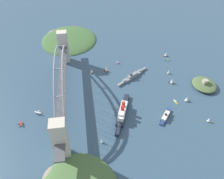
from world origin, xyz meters
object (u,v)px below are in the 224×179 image
seaplane_taxiing_near_bridge (38,113)px  seaplane_second_in_formation (20,124)px  small_boat_1 (102,141)px  small_boat_4 (166,54)px  harbor_arch_bridge (62,82)px  fort_island_mid_harbor (204,84)px  small_boat_8 (176,102)px  small_boat_9 (106,69)px  harbor_ferry_steamer (166,116)px  small_boat_0 (187,99)px  small_boat_2 (92,71)px  small_boat_3 (209,120)px  small_boat_6 (169,72)px  small_boat_5 (172,81)px  small_boat_7 (168,60)px  naval_cruiser (132,76)px  small_boat_10 (118,62)px  ocean_liner (122,112)px

seaplane_taxiing_near_bridge → seaplane_second_in_formation: 30.45m
small_boat_1 → small_boat_4: size_ratio=0.85×
harbor_arch_bridge → fort_island_mid_harbor: bearing=88.8°
small_boat_8 → small_boat_9: size_ratio=1.09×
harbor_arch_bridge → harbor_ferry_steamer: harbor_arch_bridge is taller
seaplane_second_in_formation → small_boat_1: 124.81m
harbor_ferry_steamer → small_boat_8: 40.97m
harbor_ferry_steamer → small_boat_1: 105.73m
small_boat_0 → small_boat_2: size_ratio=1.05×
small_boat_9 → small_boat_3: bearing=42.2°
small_boat_2 → small_boat_6: 145.04m
seaplane_second_in_formation → small_boat_6: size_ratio=1.19×
harbor_arch_bridge → small_boat_5: harbor_arch_bridge is taller
harbor_arch_bridge → small_boat_8: 185.81m
small_boat_2 → small_boat_6: bearing=80.6°
small_boat_1 → small_boat_7: bearing=139.8°
small_boat_5 → small_boat_9: (-52.97, -111.50, 0.04)m
small_boat_5 → small_boat_6: small_boat_5 is taller
seaplane_taxiing_near_bridge → small_boat_5: size_ratio=1.05×
seaplane_taxiing_near_bridge → small_boat_3: small_boat_3 is taller
naval_cruiser → small_boat_4: 105.80m
fort_island_mid_harbor → small_boat_9: fort_island_mid_harbor is taller
small_boat_2 → small_boat_3: 220.35m
small_boat_6 → small_boat_10: bearing=-118.2°
small_boat_0 → small_boat_4: (-137.69, 10.16, -0.12)m
small_boat_10 → small_boat_5: bearing=48.3°
small_boat_1 → small_boat_8: bearing=116.2°
harbor_arch_bridge → ocean_liner: size_ratio=3.47×
seaplane_second_in_formation → small_boat_5: (-62.45, 253.00, 3.02)m
small_boat_5 → small_boat_9: bearing=-115.4°
harbor_arch_bridge → small_boat_7: size_ratio=29.52×
small_boat_0 → small_boat_10: (-124.62, -94.03, -0.70)m
naval_cruiser → small_boat_5: bearing=68.1°
small_boat_4 → small_boat_5: bearing=-11.6°
harbor_ferry_steamer → small_boat_2: size_ratio=3.28×
ocean_liner → small_boat_9: ocean_liner is taller
seaplane_second_in_formation → naval_cruiser: bearing=115.6°
seaplane_second_in_formation → small_boat_4: bearing=119.2°
small_boat_9 → small_boat_4: bearing=105.7°
small_boat_7 → small_boat_8: (119.83, -26.58, 0.00)m
small_boat_6 → small_boat_10: small_boat_6 is taller
small_boat_1 → small_boat_5: 177.35m
small_boat_1 → small_boat_6: small_boat_6 is taller
small_boat_4 → small_boat_3: bearing=1.5°
small_boat_7 → small_boat_0: bearing=-3.9°
fort_island_mid_harbor → small_boat_4: fort_island_mid_harbor is taller
small_boat_5 → small_boat_9: 123.44m
small_boat_5 → small_boat_8: small_boat_5 is taller
seaplane_taxiing_near_bridge → small_boat_9: 152.19m
small_boat_6 → ocean_liner: bearing=-48.6°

